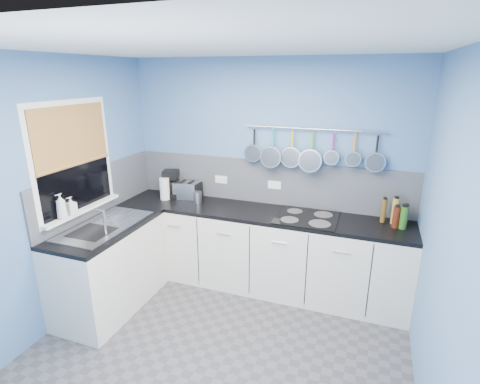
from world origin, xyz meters
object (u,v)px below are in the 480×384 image
Objects in this scene: soap_bottle_a at (61,206)px; canister at (198,197)px; paper_towel at (165,189)px; soap_bottle_b at (71,206)px; hob at (307,218)px; coffee_maker at (170,184)px; toaster at (187,190)px.

soap_bottle_a is 1.44m from canister.
paper_towel is 1.90× the size of canister.
soap_bottle_b is 2.31m from hob.
paper_towel is at bearing -178.00° from canister.
soap_bottle_a is 0.93× the size of paper_towel.
canister reaches higher than hob.
hob is at bearing -19.69° from coffee_maker.
hob is at bearing 26.59° from soap_bottle_b.
soap_bottle_b is at bearing -124.15° from toaster.
hob is (2.06, 1.03, -0.23)m from soap_bottle_b.
canister is (0.19, -0.12, -0.03)m from toaster.
toaster is at bearing 63.52° from soap_bottle_b.
paper_towel is 0.41× the size of hob.
toaster is at bearing 65.55° from soap_bottle_a.
soap_bottle_a is at bearing -107.39° from paper_towel.
hob is (1.67, -0.13, -0.16)m from coffee_maker.
toaster is at bearing 30.39° from paper_towel.
hob is at bearing -2.09° from canister.
paper_towel is 0.85× the size of toaster.
soap_bottle_b is at bearing -126.25° from canister.
coffee_maker reaches higher than soap_bottle_b.
coffee_maker is 0.22m from toaster.
toaster is (0.23, 0.13, -0.03)m from paper_towel.
canister is (0.42, 0.01, -0.06)m from paper_towel.
soap_bottle_a is at bearing -150.92° from hob.
paper_towel is at bearing -116.45° from coffee_maker.
coffee_maker is 0.52× the size of hob.
soap_bottle_b is at bearing -123.65° from coffee_maker.
canister is at bearing 177.91° from hob.
soap_bottle_a is 1.34m from coffee_maker.
soap_bottle_a reaches higher than paper_towel.
coffee_maker is at bearing 167.95° from canister.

